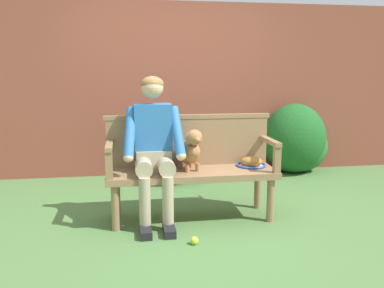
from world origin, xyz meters
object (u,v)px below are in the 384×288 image
object	(u,v)px
dog_on_bench	(190,150)
tennis_racket	(250,164)
person_seated	(154,143)
garden_bench	(192,177)
tennis_ball	(194,241)
baseball_glove	(251,161)

from	to	relation	value
dog_on_bench	tennis_racket	bearing A→B (deg)	9.98
person_seated	dog_on_bench	world-z (taller)	person_seated
garden_bench	tennis_ball	size ratio (longest dim) A/B	23.91
tennis_racket	baseball_glove	bearing A→B (deg)	-58.50
dog_on_bench	baseball_glove	world-z (taller)	dog_on_bench
garden_bench	tennis_ball	distance (m)	0.70
garden_bench	tennis_ball	bearing A→B (deg)	-97.09
dog_on_bench	garden_bench	bearing A→B (deg)	12.78
person_seated	tennis_racket	xyz separation A→B (m)	(0.95, 0.12, -0.26)
garden_bench	tennis_racket	xyz separation A→B (m)	(0.59, 0.10, 0.07)
garden_bench	baseball_glove	size ratio (longest dim) A/B	7.17
dog_on_bench	tennis_racket	world-z (taller)	dog_on_bench
person_seated	baseball_glove	xyz separation A→B (m)	(0.96, 0.10, -0.22)
baseball_glove	garden_bench	bearing A→B (deg)	-144.23
garden_bench	tennis_ball	xyz separation A→B (m)	(-0.07, -0.59, -0.37)
garden_bench	dog_on_bench	size ratio (longest dim) A/B	3.96
person_seated	dog_on_bench	size ratio (longest dim) A/B	3.37
person_seated	dog_on_bench	bearing A→B (deg)	1.67
tennis_racket	garden_bench	bearing A→B (deg)	-170.09
garden_bench	dog_on_bench	bearing A→B (deg)	-167.22
person_seated	baseball_glove	world-z (taller)	person_seated
garden_bench	person_seated	size ratio (longest dim) A/B	1.18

